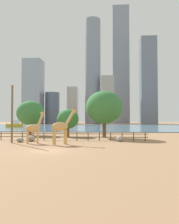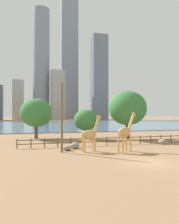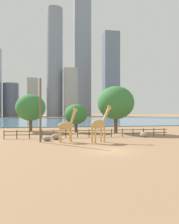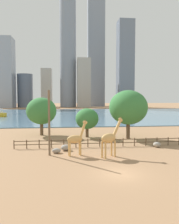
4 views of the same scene
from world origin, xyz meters
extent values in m
plane|color=#9E7551|center=(0.00, 80.00, 0.00)|extent=(400.00, 400.00, 0.00)
cube|color=slate|center=(0.00, 77.00, 0.10)|extent=(180.00, 86.00, 0.20)
cylinder|color=tan|center=(-3.56, 7.77, 0.92)|extent=(0.25, 0.25, 1.85)
cylinder|color=tan|center=(-3.45, 7.21, 0.92)|extent=(0.25, 0.25, 1.85)
cylinder|color=tan|center=(-4.96, 7.48, 0.92)|extent=(0.25, 0.25, 1.85)
cylinder|color=tan|center=(-4.85, 6.92, 0.92)|extent=(0.25, 0.25, 1.85)
ellipsoid|color=tan|center=(-4.21, 7.34, 2.17)|extent=(2.16, 1.21, 1.07)
cylinder|color=tan|center=(-3.14, 7.56, 3.35)|extent=(1.00, 0.51, 2.04)
ellipsoid|color=tan|center=(-2.83, 7.62, 4.32)|extent=(0.81, 0.48, 0.61)
cone|color=brown|center=(-2.85, 7.70, 4.63)|extent=(0.11, 0.11, 0.19)
cone|color=brown|center=(-2.82, 7.54, 4.63)|extent=(0.11, 0.11, 0.19)
cylinder|color=tan|center=(0.55, 6.83, 1.04)|extent=(0.33, 0.33, 2.09)
cylinder|color=tan|center=(0.88, 6.28, 1.04)|extent=(0.33, 0.33, 2.09)
cylinder|color=tan|center=(-0.83, 5.99, 1.04)|extent=(0.33, 0.33, 2.09)
cylinder|color=tan|center=(-0.50, 5.44, 1.04)|extent=(0.33, 0.33, 2.09)
ellipsoid|color=tan|center=(0.03, 6.13, 2.45)|extent=(2.45, 1.98, 1.21)
cylinder|color=tan|center=(1.29, 6.90, 3.67)|extent=(1.51, 1.11, 2.16)
ellipsoid|color=tan|center=(1.81, 7.21, 4.65)|extent=(0.95, 0.78, 0.81)
cone|color=brown|center=(1.76, 7.29, 5.00)|extent=(0.15, 0.15, 0.22)
cone|color=brown|center=(1.86, 7.13, 5.00)|extent=(0.15, 0.15, 0.22)
cylinder|color=brown|center=(-7.50, 7.84, 4.27)|extent=(0.28, 0.28, 8.54)
ellipsoid|color=gray|center=(-5.42, 10.23, 0.43)|extent=(1.30, 1.14, 0.86)
ellipsoid|color=gray|center=(-6.66, 8.92, 0.33)|extent=(1.19, 0.89, 0.66)
ellipsoid|color=gray|center=(8.46, 10.95, 0.40)|extent=(1.14, 1.08, 0.81)
cylinder|color=#4C3826|center=(-13.00, 12.00, 0.65)|extent=(0.14, 0.14, 1.30)
cylinder|color=#4C3826|center=(-11.17, 12.00, 0.65)|extent=(0.14, 0.14, 1.30)
cylinder|color=#4C3826|center=(-9.35, 12.00, 0.65)|extent=(0.14, 0.14, 1.30)
cylinder|color=#4C3826|center=(-7.52, 12.00, 0.65)|extent=(0.14, 0.14, 1.30)
cylinder|color=#4C3826|center=(-5.70, 12.00, 0.65)|extent=(0.14, 0.14, 1.30)
cylinder|color=#4C3826|center=(-3.87, 12.00, 0.65)|extent=(0.14, 0.14, 1.30)
cylinder|color=#4C3826|center=(-2.04, 12.00, 0.65)|extent=(0.14, 0.14, 1.30)
cylinder|color=#4C3826|center=(-0.22, 12.00, 0.65)|extent=(0.14, 0.14, 1.30)
cylinder|color=#4C3826|center=(1.61, 12.00, 0.65)|extent=(0.14, 0.14, 1.30)
cylinder|color=#4C3826|center=(3.44, 12.00, 0.65)|extent=(0.14, 0.14, 1.30)
cylinder|color=#4C3826|center=(5.26, 12.00, 0.65)|extent=(0.14, 0.14, 1.30)
cylinder|color=#4C3826|center=(7.09, 12.00, 0.65)|extent=(0.14, 0.14, 1.30)
cylinder|color=#4C3826|center=(8.91, 12.00, 0.65)|extent=(0.14, 0.14, 1.30)
cylinder|color=#4C3826|center=(10.74, 12.00, 0.65)|extent=(0.14, 0.14, 1.30)
cylinder|color=#4C3826|center=(12.57, 12.00, 0.65)|extent=(0.14, 0.14, 1.30)
cube|color=#4C3826|center=(0.00, 12.00, 1.10)|extent=(26.10, 0.08, 0.10)
cube|color=#4C3826|center=(0.00, 12.00, 0.59)|extent=(26.10, 0.08, 0.10)
cylinder|color=brown|center=(6.03, 18.36, 1.48)|extent=(0.70, 0.70, 2.97)
ellipsoid|color=#387A3D|center=(6.03, 18.36, 5.77)|extent=(7.02, 7.02, 6.32)
cylinder|color=brown|center=(-1.38, 20.58, 0.89)|extent=(0.59, 0.59, 1.78)
ellipsoid|color=#387A3D|center=(-1.38, 20.58, 3.54)|extent=(4.41, 4.41, 3.97)
cylinder|color=brown|center=(-10.29, 23.66, 1.25)|extent=(0.65, 0.65, 2.51)
ellipsoid|color=#387A3D|center=(-10.29, 23.66, 4.90)|extent=(5.98, 5.98, 5.38)
cube|color=#939EAD|center=(-52.12, 149.36, 25.96)|extent=(14.59, 13.67, 51.92)
cylinder|color=gray|center=(-4.16, 158.66, 44.06)|extent=(13.02, 13.02, 88.12)
cube|color=#B7B2A8|center=(-21.78, 163.31, 15.60)|extent=(8.42, 11.52, 31.20)
cube|color=gray|center=(19.91, 169.36, 51.59)|extent=(14.33, 11.08, 103.18)
cube|color=#ADA89E|center=(8.09, 151.72, 19.10)|extent=(10.30, 9.79, 38.19)
cylinder|color=slate|center=(-38.08, 156.42, 13.00)|extent=(11.93, 11.93, 26.01)
cube|color=slate|center=(37.68, 138.39, 31.82)|extent=(11.36, 10.56, 63.63)
camera|label=1|loc=(6.23, -23.40, 3.43)|focal=35.00mm
camera|label=2|loc=(-11.00, -18.84, 4.74)|focal=35.00mm
camera|label=3|loc=(-5.88, -21.95, 4.11)|focal=35.00mm
camera|label=4|loc=(-5.16, -20.72, 7.55)|focal=35.00mm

